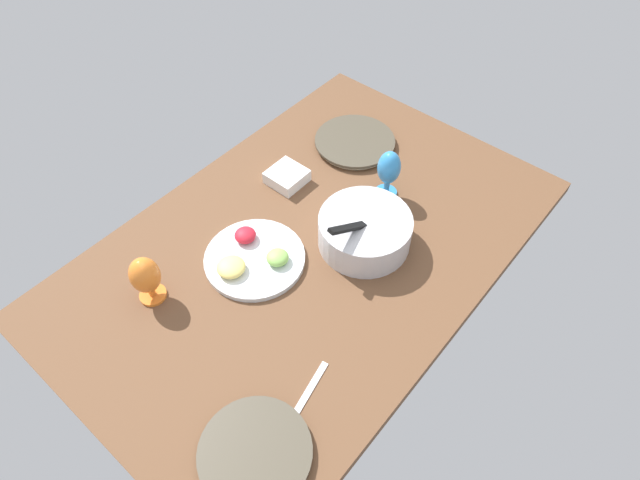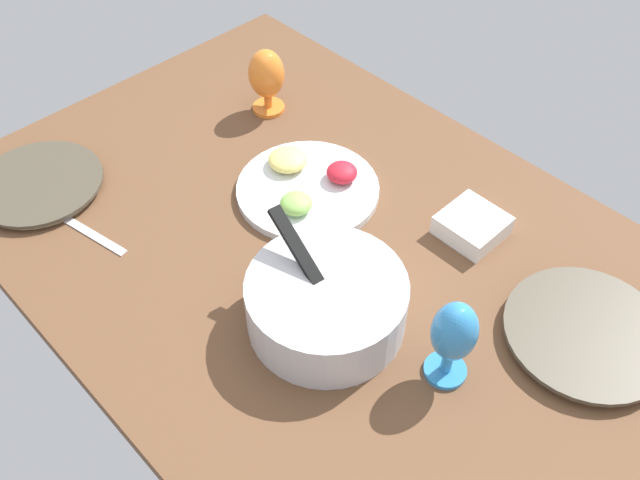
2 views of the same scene
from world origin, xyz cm
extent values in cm
cube|color=brown|center=(0.00, 0.00, -2.00)|extent=(160.00, 104.00, 4.00)
cylinder|color=beige|center=(-47.10, -18.36, 0.81)|extent=(27.40, 27.40, 1.62)
cylinder|color=#494233|center=(-47.10, -18.36, 2.11)|extent=(29.79, 29.79, 0.97)
cylinder|color=beige|center=(57.57, 32.85, 0.67)|extent=(25.52, 25.52, 1.34)
cylinder|color=#494233|center=(57.57, 32.85, 1.74)|extent=(27.74, 27.74, 0.80)
cylinder|color=silver|center=(-11.88, 12.65, 5.38)|extent=(29.06, 29.06, 10.76)
cylinder|color=white|center=(-11.88, 12.65, 8.61)|extent=(26.16, 26.16, 1.94)
cube|color=black|center=(-6.79, 12.65, 12.15)|extent=(21.22, 5.49, 11.98)
cylinder|color=silver|center=(15.68, -8.61, 0.90)|extent=(31.17, 31.17, 1.80)
ellipsoid|color=#F9E072|center=(23.80, -10.19, 3.52)|extent=(8.68, 8.68, 3.44)
ellipsoid|color=#8CC659|center=(12.21, -2.02, 3.57)|extent=(6.83, 6.83, 3.54)
ellipsoid|color=red|center=(12.33, -15.71, 3.65)|extent=(6.76, 6.76, 3.70)
cylinder|color=#3184C8|center=(-33.99, 5.33, 0.50)|extent=(7.54, 7.54, 1.00)
cylinder|color=#3184C8|center=(-33.99, 5.33, 3.43)|extent=(2.00, 2.00, 4.87)
ellipsoid|color=#3184C8|center=(-33.99, 5.33, 12.10)|extent=(7.77, 7.77, 12.47)
cylinder|color=orange|center=(44.34, -22.22, 0.50)|extent=(7.92, 7.92, 1.00)
cylinder|color=orange|center=(44.34, -22.22, 2.57)|extent=(2.00, 2.00, 3.14)
ellipsoid|color=orange|center=(44.34, -22.22, 10.32)|extent=(8.69, 8.69, 12.35)
cube|color=white|center=(-16.54, -24.55, 2.26)|extent=(12.05, 12.05, 4.53)
cube|color=#F9E072|center=(-16.54, -24.55, 3.71)|extent=(9.88, 9.88, 1.45)
cube|color=silver|center=(37.06, 32.14, 0.30)|extent=(18.00, 5.35, 0.60)
camera|label=1|loc=(80.76, 72.80, 133.62)|focal=30.51mm
camera|label=2|loc=(-65.62, 66.05, 104.44)|focal=38.89mm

